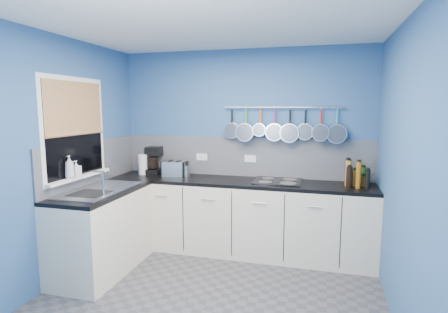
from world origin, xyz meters
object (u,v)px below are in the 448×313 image
at_px(soap_bottle_a, 69,167).
at_px(soap_bottle_b, 76,169).
at_px(toaster, 175,169).
at_px(coffee_maker, 153,160).
at_px(canister, 186,171).
at_px(hob, 278,181).
at_px(paper_towel, 143,164).

bearing_deg(soap_bottle_a, soap_bottle_b, 90.00).
xyz_separation_m(soap_bottle_a, toaster, (0.69, 1.12, -0.17)).
bearing_deg(toaster, coffee_maker, 154.61).
bearing_deg(toaster, soap_bottle_b, -135.16).
xyz_separation_m(soap_bottle_b, coffee_maker, (0.35, 1.11, -0.06)).
bearing_deg(canister, soap_bottle_a, -126.06).
bearing_deg(canister, hob, -1.02).
bearing_deg(paper_towel, hob, -0.16).
bearing_deg(toaster, canister, -3.73).
bearing_deg(soap_bottle_a, hob, 29.16).
relative_size(paper_towel, canister, 1.91).
height_order(toaster, canister, toaster).
height_order(toaster, hob, toaster).
bearing_deg(soap_bottle_b, soap_bottle_a, -90.00).
relative_size(soap_bottle_b, toaster, 0.58).
height_order(soap_bottle_b, hob, soap_bottle_b).
bearing_deg(paper_towel, coffee_maker, 36.42).
bearing_deg(paper_towel, canister, 1.54).
relative_size(coffee_maker, toaster, 1.20).
bearing_deg(soap_bottle_a, canister, 53.94).
xyz_separation_m(soap_bottle_b, hob, (2.01, 1.02, -0.23)).
height_order(paper_towel, toaster, paper_towel).
bearing_deg(hob, toaster, 179.93).
distance_m(toaster, canister, 0.15).
bearing_deg(hob, canister, 178.98).
xyz_separation_m(coffee_maker, hob, (1.66, -0.09, -0.17)).
bearing_deg(soap_bottle_b, coffee_maker, 72.67).
distance_m(paper_towel, canister, 0.60).
bearing_deg(paper_towel, soap_bottle_a, -101.73).
height_order(coffee_maker, toaster, coffee_maker).
height_order(coffee_maker, hob, coffee_maker).
xyz_separation_m(soap_bottle_a, hob, (2.01, 1.12, -0.26)).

